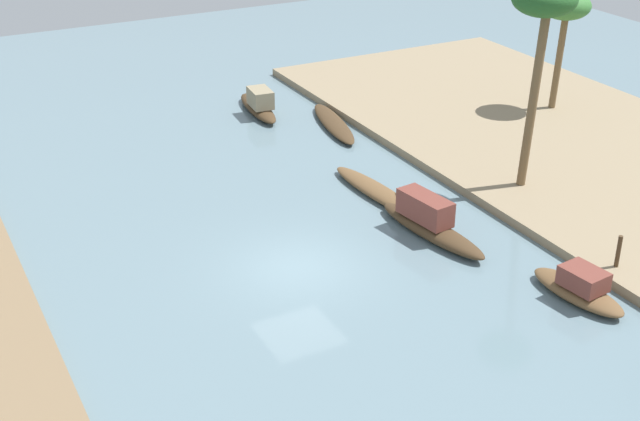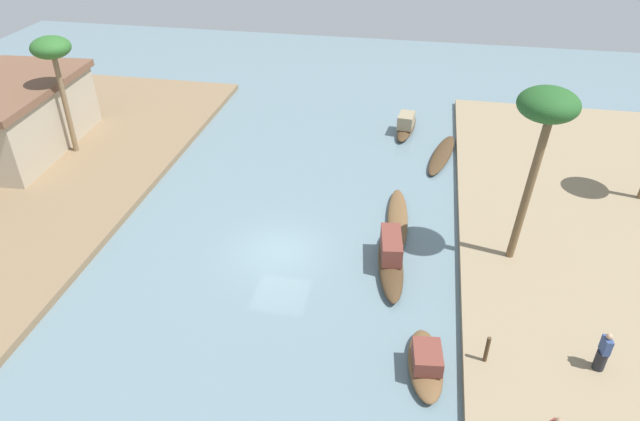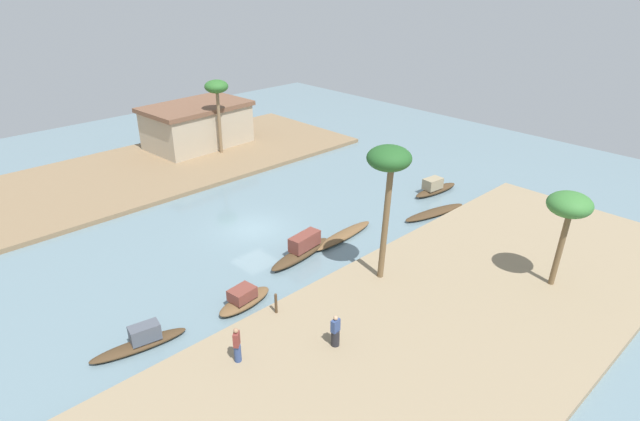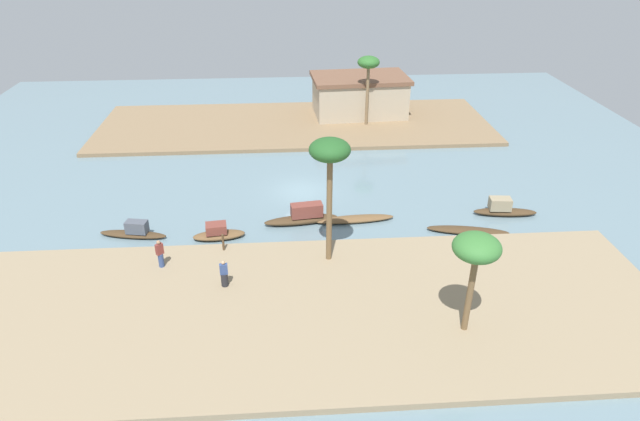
# 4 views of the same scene
# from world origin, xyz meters

# --- Properties ---
(river_water) EXTENTS (66.93, 66.93, 0.00)m
(river_water) POSITION_xyz_m (0.00, 0.00, 0.00)
(river_water) COLOR slate
(river_water) RESTS_ON ground
(riverbank_left) EXTENTS (37.65, 13.56, 0.34)m
(riverbank_left) POSITION_xyz_m (0.00, -14.64, 0.17)
(riverbank_left) COLOR #937F60
(riverbank_left) RESTS_ON ground
(riverbank_right) EXTENTS (37.65, 13.56, 0.34)m
(riverbank_right) POSITION_xyz_m (0.00, 14.64, 0.17)
(riverbank_right) COLOR #846B4C
(riverbank_right) RESTS_ON ground
(sampan_midstream) EXTENTS (5.39, 1.35, 0.39)m
(sampan_midstream) POSITION_xyz_m (3.40, -4.99, 0.20)
(sampan_midstream) COLOR brown
(sampan_midstream) RESTS_ON river_water
(sampan_with_tall_canopy) EXTENTS (5.36, 2.05, 0.36)m
(sampan_with_tall_canopy) POSITION_xyz_m (10.53, -7.01, 0.18)
(sampan_with_tall_canopy) COLOR #47331E
(sampan_with_tall_canopy) RESTS_ON river_water
(sampan_downstream_large) EXTENTS (4.50, 1.69, 1.14)m
(sampan_downstream_large) POSITION_xyz_m (-10.96, -6.03, 0.38)
(sampan_downstream_large) COLOR #47331E
(sampan_downstream_large) RESTS_ON river_water
(sampan_upstream_small) EXTENTS (5.05, 1.68, 1.39)m
(sampan_upstream_small) POSITION_xyz_m (-0.10, -4.93, 0.51)
(sampan_upstream_small) COLOR #47331E
(sampan_upstream_small) RESTS_ON river_water
(sampan_foreground) EXTENTS (3.40, 1.55, 1.06)m
(sampan_foreground) POSITION_xyz_m (-5.59, -6.59, 0.39)
(sampan_foreground) COLOR brown
(sampan_foreground) RESTS_ON river_water
(sampan_open_hull) EXTENTS (4.38, 1.40, 1.28)m
(sampan_open_hull) POSITION_xyz_m (13.68, -4.76, 0.46)
(sampan_open_hull) COLOR #47331E
(sampan_open_hull) RESTS_ON river_water
(person_on_near_bank) EXTENTS (0.46, 0.43, 1.59)m
(person_on_near_bank) POSITION_xyz_m (-4.70, -12.31, 1.01)
(person_on_near_bank) COLOR #232328
(person_on_near_bank) RESTS_ON riverbank_left
(person_by_mooring) EXTENTS (0.47, 0.45, 1.73)m
(person_by_mooring) POSITION_xyz_m (-8.50, -10.13, 1.15)
(person_by_mooring) COLOR #33477A
(person_by_mooring) RESTS_ON riverbank_left
(mooring_post) EXTENTS (0.14, 0.14, 1.07)m
(mooring_post) POSITION_xyz_m (-5.07, -8.57, 0.87)
(mooring_post) COLOR #4C3823
(mooring_post) RESTS_ON riverbank_left
(palm_tree_left_near) EXTENTS (2.27, 2.27, 7.56)m
(palm_tree_left_near) POSITION_xyz_m (1.20, -10.10, 6.91)
(palm_tree_left_near) COLOR brown
(palm_tree_left_near) RESTS_ON riverbank_left
(palm_tree_left_far) EXTENTS (2.24, 2.24, 5.34)m
(palm_tree_left_far) POSITION_xyz_m (7.32, -16.87, 4.89)
(palm_tree_left_far) COLOR brown
(palm_tree_left_far) RESTS_ON riverbank_left
(palm_tree_right_tall) EXTENTS (2.06, 2.06, 6.56)m
(palm_tree_right_tall) POSITION_xyz_m (6.83, 13.73, 6.05)
(palm_tree_right_tall) COLOR #7F6647
(palm_tree_right_tall) RESTS_ON riverbank_right
(riverside_building) EXTENTS (9.74, 6.54, 3.87)m
(riverside_building) POSITION_xyz_m (6.56, 17.09, 2.29)
(riverside_building) COLOR tan
(riverside_building) RESTS_ON riverbank_right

